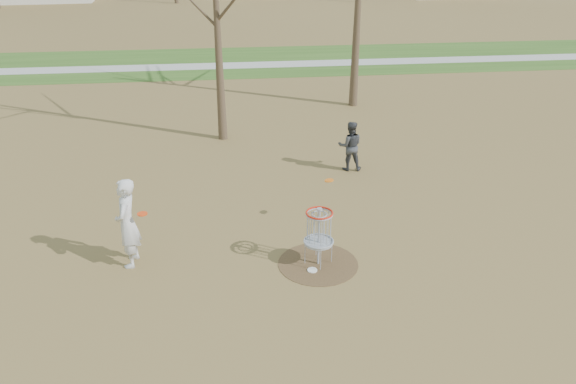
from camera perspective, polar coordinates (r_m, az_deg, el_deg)
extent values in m
plane|color=brown|center=(12.66, 3.07, -7.29)|extent=(160.00, 160.00, 0.00)
cube|color=#2D5119|center=(32.28, -3.27, 13.14)|extent=(160.00, 8.00, 0.01)
cube|color=#9E9E99|center=(31.30, -3.15, 12.78)|extent=(160.00, 1.50, 0.01)
cylinder|color=#47331E|center=(12.66, 3.07, -7.27)|extent=(1.80, 1.80, 0.01)
imported|color=silver|center=(12.63, -16.02, -3.06)|extent=(0.55, 0.79, 2.04)
imported|color=#36373B|center=(17.26, 6.33, 4.68)|extent=(0.81, 0.67, 1.54)
cylinder|color=white|center=(12.41, 2.48, -7.93)|extent=(0.22, 0.22, 0.02)
cylinder|color=orange|center=(13.71, 4.20, 1.19)|extent=(0.22, 0.22, 0.06)
cylinder|color=red|center=(12.34, -14.59, -2.16)|extent=(0.22, 0.22, 0.02)
cylinder|color=#9EA3AD|center=(12.31, 3.14, -4.65)|extent=(0.05, 0.05, 1.35)
cylinder|color=#9EA3AD|center=(12.38, 3.13, -5.15)|extent=(0.64, 0.64, 0.04)
torus|color=#9EA3AD|center=(12.04, 3.21, -2.28)|extent=(0.60, 0.60, 0.04)
torus|color=red|center=(12.02, 3.21, -2.13)|extent=(0.60, 0.60, 0.04)
cone|color=#382B1E|center=(19.24, -7.18, 15.99)|extent=(0.32, 0.32, 7.50)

